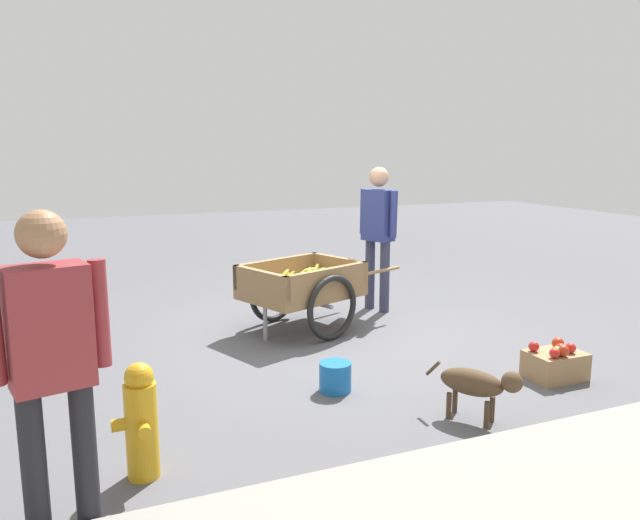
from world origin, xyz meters
TOP-DOWN VIEW (x-y plane):
  - ground_plane at (0.00, 0.00)m, footprint 24.00×24.00m
  - fruit_cart at (0.19, -0.33)m, footprint 1.81×1.30m
  - vendor_person at (-0.87, -0.74)m, footprint 0.31×0.50m
  - dog at (-0.14, 2.09)m, footprint 0.42×0.58m
  - fire_hydrant at (2.02, 1.97)m, footprint 0.25×0.25m
  - plastic_bucket at (0.53, 1.25)m, footprint 0.24×0.24m
  - apple_crate at (-1.20, 1.69)m, footprint 0.44×0.32m
  - bystander_person at (2.43, 2.45)m, footprint 0.51×0.27m

SIDE VIEW (x-z plane):
  - ground_plane at x=0.00m, z-range 0.00..0.00m
  - plastic_bucket at x=0.53m, z-range 0.00..0.22m
  - apple_crate at x=-1.20m, z-range -0.03..0.29m
  - dog at x=-0.14m, z-range 0.07..0.47m
  - fire_hydrant at x=2.02m, z-range 0.00..0.67m
  - fruit_cart at x=0.19m, z-range 0.09..0.78m
  - bystander_person at x=2.43m, z-range 0.15..1.72m
  - vendor_person at x=-0.87m, z-range 0.16..1.78m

